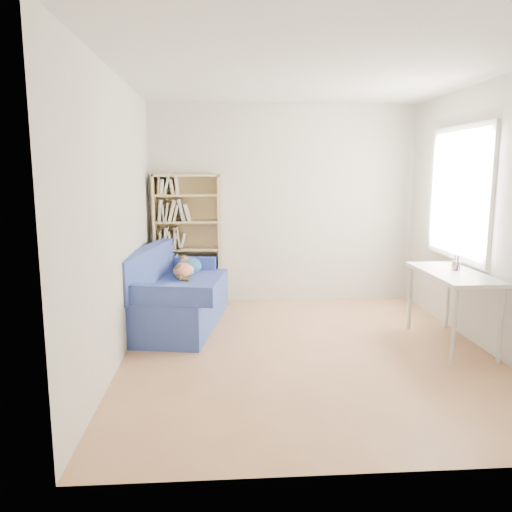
{
  "coord_description": "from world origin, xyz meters",
  "views": [
    {
      "loc": [
        -0.82,
        -4.59,
        1.73
      ],
      "look_at": [
        -0.45,
        0.57,
        0.85
      ],
      "focal_mm": 35.0,
      "sensor_mm": 36.0,
      "label": 1
    }
  ],
  "objects_px": {
    "sofa": "(176,295)",
    "bookshelf": "(188,245)",
    "desk": "(453,280)",
    "pen_cup": "(456,265)"
  },
  "relations": [
    {
      "from": "bookshelf",
      "to": "pen_cup",
      "type": "relative_size",
      "value": 10.8
    },
    {
      "from": "desk",
      "to": "pen_cup",
      "type": "distance_m",
      "value": 0.17
    },
    {
      "from": "sofa",
      "to": "bookshelf",
      "type": "height_order",
      "value": "bookshelf"
    },
    {
      "from": "desk",
      "to": "pen_cup",
      "type": "bearing_deg",
      "value": 52.76
    },
    {
      "from": "sofa",
      "to": "desk",
      "type": "distance_m",
      "value": 2.97
    },
    {
      "from": "sofa",
      "to": "bookshelf",
      "type": "xyz_separation_m",
      "value": [
        0.09,
        0.86,
        0.45
      ]
    },
    {
      "from": "desk",
      "to": "bookshelf",
      "type": "bearing_deg",
      "value": 146.99
    },
    {
      "from": "sofa",
      "to": "desk",
      "type": "relative_size",
      "value": 1.67
    },
    {
      "from": "sofa",
      "to": "desk",
      "type": "xyz_separation_m",
      "value": [
        2.81,
        -0.91,
        0.34
      ]
    },
    {
      "from": "bookshelf",
      "to": "pen_cup",
      "type": "distance_m",
      "value": 3.25
    }
  ]
}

